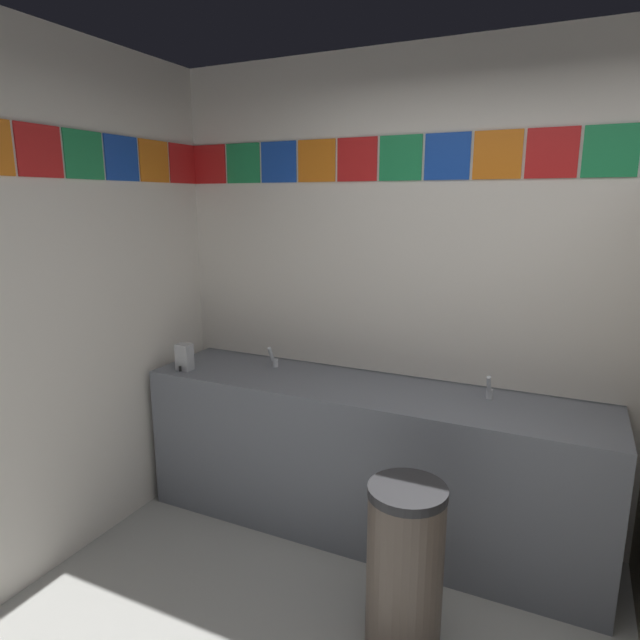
# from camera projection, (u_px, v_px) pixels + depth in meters

# --- Properties ---
(wall_back) EXTENTS (4.28, 0.09, 2.66)m
(wall_back) POSITION_uv_depth(u_px,v_px,m) (539.00, 303.00, 2.80)
(wall_back) COLOR silver
(wall_back) RESTS_ON ground_plane
(vanity_counter) EXTENTS (2.54, 0.59, 0.86)m
(vanity_counter) POSITION_uv_depth(u_px,v_px,m) (365.00, 458.00, 3.04)
(vanity_counter) COLOR slate
(vanity_counter) RESTS_ON ground_plane
(faucet_left) EXTENTS (0.04, 0.10, 0.14)m
(faucet_left) POSITION_uv_depth(u_px,v_px,m) (274.00, 359.00, 3.28)
(faucet_left) COLOR silver
(faucet_left) RESTS_ON vanity_counter
(faucet_right) EXTENTS (0.04, 0.10, 0.14)m
(faucet_right) POSITION_uv_depth(u_px,v_px,m) (489.00, 390.00, 2.76)
(faucet_right) COLOR silver
(faucet_right) RESTS_ON vanity_counter
(soap_dispenser) EXTENTS (0.09, 0.09, 0.16)m
(soap_dispenser) POSITION_uv_depth(u_px,v_px,m) (184.00, 357.00, 3.24)
(soap_dispenser) COLOR #B7BABF
(soap_dispenser) RESTS_ON vanity_counter
(trash_bin) EXTENTS (0.33, 0.33, 0.73)m
(trash_bin) POSITION_uv_depth(u_px,v_px,m) (405.00, 566.00, 2.25)
(trash_bin) COLOR brown
(trash_bin) RESTS_ON ground_plane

